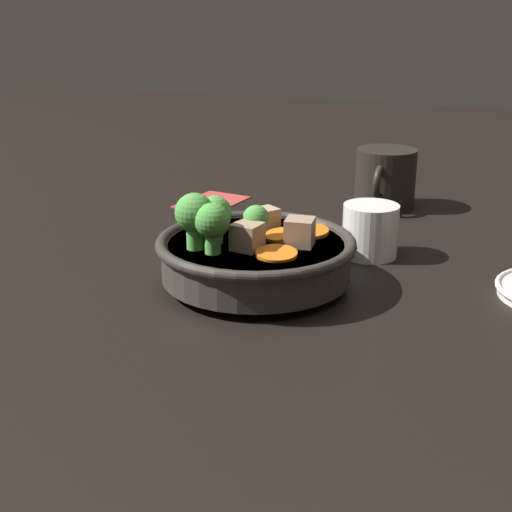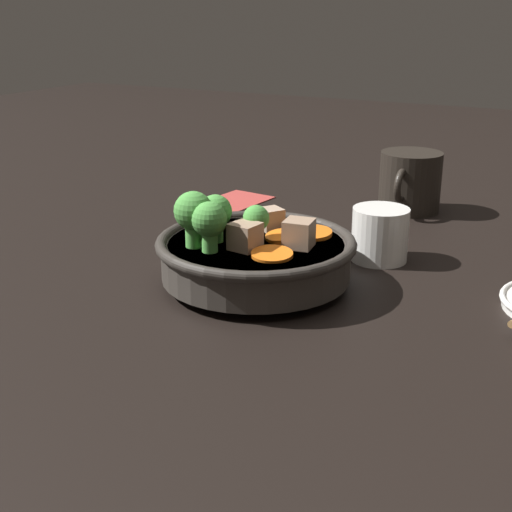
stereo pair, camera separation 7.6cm
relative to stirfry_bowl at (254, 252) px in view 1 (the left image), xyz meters
The scene contains 5 objects.
ground_plane 0.04m from the stirfry_bowl, 136.49° to the left, with size 3.00×3.00×0.00m, color black.
stirfry_bowl is the anchor object (origin of this frame).
tea_cup 0.17m from the stirfry_bowl, 145.85° to the left, with size 0.07×0.07×0.06m.
dark_mug 0.37m from the stirfry_bowl, 169.76° to the left, with size 0.11×0.09×0.09m.
napkin 0.34m from the stirfry_bowl, 147.33° to the right, with size 0.12×0.09×0.00m.
Camera 1 is at (0.67, 0.26, 0.29)m, focal length 50.00 mm.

